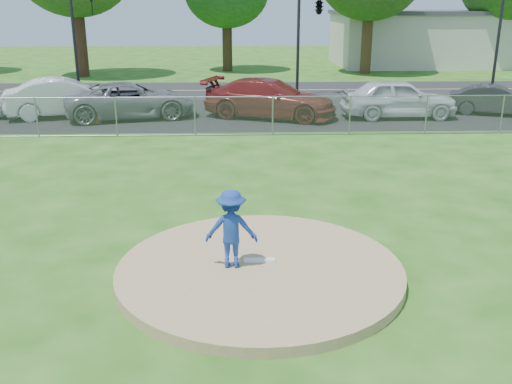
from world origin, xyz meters
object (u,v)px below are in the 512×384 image
pitcher (231,229)px  traffic_cone (96,114)px  traffic_signal_right (503,32)px  parked_car_white (66,98)px  parked_car_darkred (270,98)px  parked_car_pearl (398,98)px  traffic_signal_center (317,8)px  traffic_signal_left (78,33)px  parked_car_charcoal (495,100)px  parked_car_gray (131,100)px  commercial_building (435,38)px

pitcher → traffic_cone: 15.67m
traffic_signal_right → parked_car_white: (-22.27, -5.91, -2.50)m
parked_car_darkred → parked_car_pearl: 5.71m
traffic_signal_center → parked_car_pearl: traffic_signal_center is taller
traffic_signal_right → traffic_signal_left: bearing=180.0°
parked_car_pearl → parked_car_charcoal: size_ratio=1.26×
traffic_signal_left → traffic_signal_right: bearing=0.0°
parked_car_darkred → parked_car_charcoal: bearing=-67.5°
traffic_cone → parked_car_charcoal: (17.84, 1.37, 0.26)m
traffic_cone → traffic_signal_left: bearing=107.8°
parked_car_pearl → parked_car_charcoal: parked_car_pearl is taller
parked_car_gray → parked_car_pearl: bearing=-105.6°
pitcher → parked_car_gray: (-4.55, 15.65, -0.15)m
parked_car_white → commercial_building: bearing=-64.9°
traffic_signal_right → parked_car_darkred: 14.85m
parked_car_charcoal → traffic_signal_center: bearing=71.5°
traffic_signal_right → pitcher: (-14.76, -21.98, -2.41)m
parked_car_gray → traffic_signal_right: bearing=-85.9°
traffic_signal_left → traffic_signal_right: (23.00, 0.00, 0.00)m
parked_car_darkred → parked_car_charcoal: size_ratio=1.47×
traffic_signal_left → commercial_building: bearing=32.9°
traffic_signal_left → parked_car_white: bearing=-83.0°
traffic_signal_right → parked_car_darkred: traffic_signal_right is taller
parked_car_white → parked_car_charcoal: (19.49, -0.17, -0.19)m
traffic_signal_right → parked_car_charcoal: (-2.78, -6.08, -2.69)m
traffic_signal_right → traffic_cone: bearing=-160.1°
traffic_signal_left → parked_car_gray: (3.69, -6.34, -2.56)m
pitcher → parked_car_pearl: size_ratio=0.30×
parked_car_white → traffic_signal_center: bearing=-81.0°
pitcher → parked_car_gray: size_ratio=0.26×
pitcher → parked_car_white: bearing=-62.0°
traffic_signal_center → parked_car_darkred: size_ratio=0.95×
traffic_cone → parked_car_white: (-1.66, 1.54, 0.46)m
traffic_signal_left → traffic_cone: traffic_signal_left is taller
traffic_signal_center → parked_car_gray: bearing=-145.0°
commercial_building → pitcher: size_ratio=10.92×
traffic_cone → commercial_building: bearing=46.3°
traffic_signal_left → parked_car_pearl: size_ratio=1.11×
traffic_cone → parked_car_pearl: (13.19, 0.80, 0.46)m
commercial_building → parked_car_pearl: size_ratio=3.25×
commercial_building → pitcher: commercial_building is taller
traffic_signal_center → parked_car_darkred: 8.00m
traffic_signal_center → pitcher: traffic_signal_center is taller
parked_car_white → parked_car_charcoal: parked_car_white is taller
parked_car_gray → commercial_building: bearing=-57.4°
commercial_building → pitcher: 41.44m
traffic_cone → traffic_signal_right: bearing=19.9°
parked_car_white → parked_car_darkred: bearing=-110.7°
commercial_building → parked_car_charcoal: size_ratio=4.08×
traffic_signal_left → traffic_cone: bearing=-72.2°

